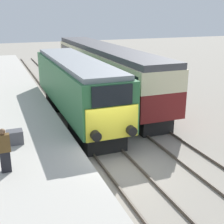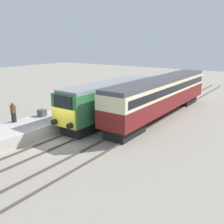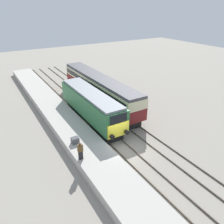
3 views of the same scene
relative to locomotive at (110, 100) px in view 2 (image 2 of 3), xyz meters
The scene contains 8 objects.
ground_plane 7.64m from the locomotive, 90.00° to the right, with size 120.00×120.00×0.00m, color gray.
platform_left 3.74m from the locomotive, 168.84° to the left, with size 3.50×50.00×0.91m.
rails_near_track 3.09m from the locomotive, 90.00° to the right, with size 1.51×60.00×0.14m.
rails_far_track 4.60m from the locomotive, 34.64° to the right, with size 1.50×60.00×0.14m.
locomotive is the anchor object (origin of this frame).
passenger_carriage 5.52m from the locomotive, 51.93° to the left, with size 2.75×18.33×3.99m.
person_on_platform 8.71m from the locomotive, 122.21° to the right, with size 0.44×0.26×1.67m.
luggage_crate 6.42m from the locomotive, 130.37° to the right, with size 0.70×0.56×0.60m.
Camera 2 is at (13.61, -11.59, 7.30)m, focal length 40.00 mm.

